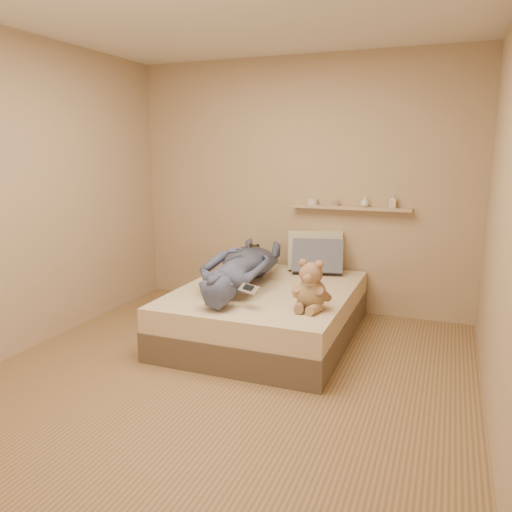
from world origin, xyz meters
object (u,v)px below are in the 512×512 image
at_px(pillow_grey, 318,257).
at_px(person, 240,266).
at_px(bed, 267,312).
at_px(wall_shelf, 350,208).
at_px(teddy_bear, 311,289).
at_px(dark_plush, 255,258).
at_px(pillow_cream, 315,251).
at_px(game_console, 249,289).

relative_size(pillow_grey, person, 0.31).
relative_size(bed, wall_shelf, 1.58).
height_order(teddy_bear, dark_plush, teddy_bear).
relative_size(teddy_bear, pillow_cream, 0.73).
xyz_separation_m(game_console, pillow_grey, (0.22, 1.29, 0.01)).
relative_size(game_console, pillow_cream, 0.35).
relative_size(pillow_cream, person, 0.34).
bearing_deg(wall_shelf, game_console, -107.72).
bearing_deg(wall_shelf, pillow_cream, -166.57).
xyz_separation_m(dark_plush, wall_shelf, (0.93, 0.24, 0.54)).
height_order(game_console, dark_plush, dark_plush).
bearing_deg(pillow_cream, game_console, -96.08).
relative_size(teddy_bear, pillow_grey, 0.80).
xyz_separation_m(bed, teddy_bear, (0.52, -0.46, 0.39)).
bearing_deg(bed, person, -167.13).
height_order(dark_plush, wall_shelf, wall_shelf).
bearing_deg(pillow_cream, dark_plush, -164.67).
distance_m(teddy_bear, pillow_cream, 1.32).
xyz_separation_m(game_console, wall_shelf, (0.48, 1.51, 0.49)).
distance_m(pillow_grey, person, 0.91).
distance_m(pillow_grey, wall_shelf, 0.59).
height_order(game_console, pillow_grey, pillow_grey).
relative_size(game_console, teddy_bear, 0.48).
distance_m(teddy_bear, person, 0.87).
relative_size(game_console, pillow_grey, 0.38).
relative_size(dark_plush, person, 0.17).
height_order(bed, person, person).
xyz_separation_m(pillow_cream, person, (-0.46, -0.89, -0.01)).
bearing_deg(pillow_cream, person, -117.49).
xyz_separation_m(person, wall_shelf, (0.79, 0.96, 0.46)).
height_order(pillow_cream, pillow_grey, pillow_cream).
relative_size(bed, teddy_bear, 4.73).
distance_m(bed, person, 0.49).
bearing_deg(teddy_bear, wall_shelf, 88.93).
bearing_deg(person, bed, -173.83).
distance_m(game_console, pillow_grey, 1.31).
height_order(game_console, wall_shelf, wall_shelf).
bearing_deg(bed, pillow_grey, 67.60).
bearing_deg(pillow_cream, teddy_bear, -76.66).
xyz_separation_m(bed, pillow_grey, (0.28, 0.69, 0.40)).
bearing_deg(pillow_grey, person, -125.21).
xyz_separation_m(bed, dark_plush, (-0.38, 0.66, 0.34)).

